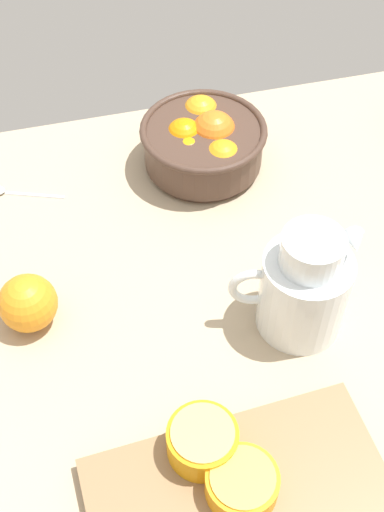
% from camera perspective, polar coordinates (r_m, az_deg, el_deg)
% --- Properties ---
extents(ground_plane, '(1.42, 0.86, 0.03)m').
position_cam_1_polar(ground_plane, '(1.02, -1.19, -3.41)').
color(ground_plane, tan).
extents(fruit_bowl, '(0.21, 0.21, 0.10)m').
position_cam_1_polar(fruit_bowl, '(1.16, 0.95, 9.48)').
color(fruit_bowl, '#473328').
rests_on(fruit_bowl, ground_plane).
extents(juice_pitcher, '(0.17, 0.12, 0.18)m').
position_cam_1_polar(juice_pitcher, '(0.94, 9.32, -2.95)').
color(juice_pitcher, white).
rests_on(juice_pitcher, ground_plane).
extents(orange_half_0, '(0.09, 0.09, 0.05)m').
position_cam_1_polar(orange_half_0, '(0.84, 0.88, -15.27)').
color(orange_half_0, orange).
rests_on(orange_half_0, cutting_board).
extents(orange_half_1, '(0.09, 0.09, 0.04)m').
position_cam_1_polar(orange_half_1, '(0.82, 4.09, -18.55)').
color(orange_half_1, orange).
rests_on(orange_half_1, cutting_board).
extents(loose_orange_3, '(0.08, 0.08, 0.08)m').
position_cam_1_polar(loose_orange_3, '(0.97, -13.60, -4.02)').
color(loose_orange_3, orange).
rests_on(loose_orange_3, ground_plane).
extents(spoon, '(0.13, 0.06, 0.01)m').
position_cam_1_polar(spoon, '(1.18, -14.93, 5.24)').
color(spoon, silver).
rests_on(spoon, ground_plane).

